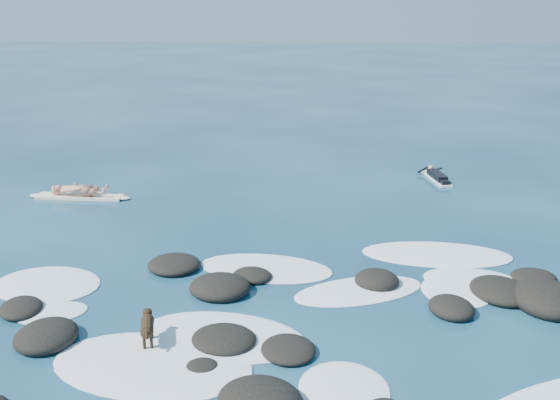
{
  "coord_description": "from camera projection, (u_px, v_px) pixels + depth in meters",
  "views": [
    {
      "loc": [
        1.15,
        -12.97,
        6.5
      ],
      "look_at": [
        0.69,
        4.0,
        0.9
      ],
      "focal_mm": 40.0,
      "sensor_mm": 36.0,
      "label": 1
    }
  ],
  "objects": [
    {
      "name": "ground",
      "position": [
        245.0,
        291.0,
        14.38
      ],
      "size": [
        160.0,
        160.0,
        0.0
      ],
      "primitive_type": "plane",
      "color": "#0A2642",
      "rests_on": "ground"
    },
    {
      "name": "reef_rocks",
      "position": [
        254.0,
        322.0,
        12.77
      ],
      "size": [
        15.07,
        7.22,
        0.66
      ],
      "color": "black",
      "rests_on": "ground"
    },
    {
      "name": "breaking_foam",
      "position": [
        271.0,
        312.0,
        13.4
      ],
      "size": [
        15.78,
        8.33,
        0.12
      ],
      "color": "white",
      "rests_on": "ground"
    },
    {
      "name": "standing_surfer_rig",
      "position": [
        78.0,
        176.0,
        20.69
      ],
      "size": [
        3.5,
        0.79,
        1.99
      ],
      "rotation": [
        0.0,
        0.0,
        -0.06
      ],
      "color": "#F5E4C4",
      "rests_on": "ground"
    },
    {
      "name": "paddling_surfer_rig",
      "position": [
        437.0,
        176.0,
        22.97
      ],
      "size": [
        0.98,
        2.23,
        0.38
      ],
      "rotation": [
        0.0,
        0.0,
        1.72
      ],
      "color": "white",
      "rests_on": "ground"
    },
    {
      "name": "dog",
      "position": [
        147.0,
        325.0,
        12.03
      ],
      "size": [
        0.39,
        1.01,
        0.65
      ],
      "rotation": [
        0.0,
        0.0,
        1.77
      ],
      "color": "black",
      "rests_on": "ground"
    }
  ]
}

